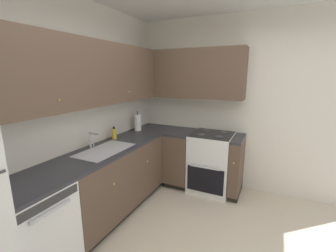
{
  "coord_description": "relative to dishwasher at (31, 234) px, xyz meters",
  "views": [
    {
      "loc": [
        -1.72,
        -0.43,
        1.81
      ],
      "look_at": [
        0.97,
        0.85,
        1.13
      ],
      "focal_mm": 24.13,
      "sensor_mm": 36.0,
      "label": 1
    }
  ],
  "objects": [
    {
      "name": "faucet",
      "position": [
        0.99,
        0.18,
        0.59
      ],
      "size": [
        0.07,
        0.16,
        0.2
      ],
      "color": "silver",
      "rests_on": "countertop_back"
    },
    {
      "name": "oven_range",
      "position": [
        2.28,
        -1.01,
        0.02
      ],
      "size": [
        0.68,
        0.62,
        1.06
      ],
      "color": "white",
      "rests_on": "ground_plane"
    },
    {
      "name": "countertop_back",
      "position": [
        1.13,
        0.0,
        0.46
      ],
      "size": [
        2.86,
        0.6,
        0.03
      ],
      "primitive_type": "cube",
      "color": "#2D2D33",
      "rests_on": "lower_cabinets_back"
    },
    {
      "name": "soap_bottle",
      "position": [
        1.42,
        0.18,
        0.55
      ],
      "size": [
        0.07,
        0.07,
        0.18
      ],
      "color": "gold",
      "rests_on": "countertop_back"
    },
    {
      "name": "upper_cabinets_right",
      "position": [
        2.4,
        -0.56,
        1.38
      ],
      "size": [
        0.32,
        1.72,
        0.75
      ],
      "color": "brown"
    },
    {
      "name": "paper_towel_roll",
      "position": [
        2.0,
        0.16,
        0.61
      ],
      "size": [
        0.11,
        0.11,
        0.32
      ],
      "color": "white",
      "rests_on": "countertop_back"
    },
    {
      "name": "wall_back",
      "position": [
        0.69,
        0.33,
        0.9
      ],
      "size": [
        3.84,
        0.05,
        2.69
      ],
      "primitive_type": "cube",
      "color": "silver",
      "rests_on": "ground_plane"
    },
    {
      "name": "sink",
      "position": [
        0.98,
        -0.03,
        0.43
      ],
      "size": [
        0.72,
        0.4,
        0.1
      ],
      "color": "#B7B7BC",
      "rests_on": "countertop_back"
    },
    {
      "name": "upper_cabinets_back",
      "position": [
        0.97,
        0.14,
        1.38
      ],
      "size": [
        2.54,
        0.34,
        0.75
      ],
      "color": "brown"
    },
    {
      "name": "wall_right",
      "position": [
        2.58,
        -1.4,
        0.9
      ],
      "size": [
        0.05,
        3.51,
        2.69
      ],
      "primitive_type": "cube",
      "color": "silver",
      "rests_on": "ground_plane"
    },
    {
      "name": "countertop_right",
      "position": [
        2.26,
        -0.75,
        0.46
      ],
      "size": [
        0.6,
        1.18,
        0.03
      ],
      "color": "#2D2D33",
      "rests_on": "lower_cabinets_right"
    },
    {
      "name": "lower_cabinets_right",
      "position": [
        2.26,
        -0.75,
        0.0
      ],
      "size": [
        0.62,
        1.18,
        0.88
      ],
      "color": "brown",
      "rests_on": "ground_plane"
    },
    {
      "name": "lower_cabinets_back",
      "position": [
        1.13,
        0.0,
        0.0
      ],
      "size": [
        1.65,
        0.62,
        0.88
      ],
      "color": "brown",
      "rests_on": "ground_plane"
    },
    {
      "name": "dishwasher",
      "position": [
        0.0,
        0.0,
        0.0
      ],
      "size": [
        0.6,
        0.63,
        0.88
      ],
      "color": "white",
      "rests_on": "ground_plane"
    }
  ]
}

